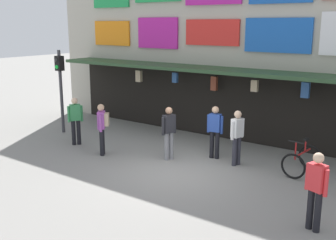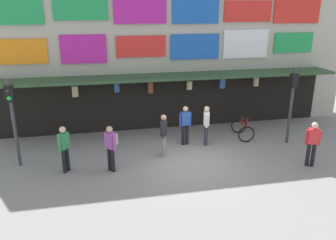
{
  "view_description": "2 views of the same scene",
  "coord_description": "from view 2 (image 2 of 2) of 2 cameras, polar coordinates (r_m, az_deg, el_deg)",
  "views": [
    {
      "loc": [
        6.25,
        -9.16,
        4.18
      ],
      "look_at": [
        -1.07,
        1.01,
        1.2
      ],
      "focal_mm": 43.57,
      "sensor_mm": 36.0,
      "label": 1
    },
    {
      "loc": [
        -3.12,
        -11.0,
        5.5
      ],
      "look_at": [
        -0.65,
        0.92,
        1.41
      ],
      "focal_mm": 35.98,
      "sensor_mm": 36.0,
      "label": 2
    }
  ],
  "objects": [
    {
      "name": "pedestrian_in_red",
      "position": [
        12.14,
        -17.16,
        -4.32
      ],
      "size": [
        0.38,
        0.45,
        1.68
      ],
      "color": "black",
      "rests_on": "ground"
    },
    {
      "name": "shopfront",
      "position": [
        15.95,
        -0.39,
        13.05
      ],
      "size": [
        18.0,
        2.6,
        8.0
      ],
      "color": "#B2AD9E",
      "rests_on": "ground"
    },
    {
      "name": "pedestrian_in_black",
      "position": [
        13.07,
        23.28,
        -3.39
      ],
      "size": [
        0.5,
        0.33,
        1.68
      ],
      "color": "black",
      "rests_on": "ground"
    },
    {
      "name": "pedestrian_in_white",
      "position": [
        11.81,
        -9.65,
        -4.2
      ],
      "size": [
        0.47,
        0.48,
        1.68
      ],
      "color": "black",
      "rests_on": "ground"
    },
    {
      "name": "pedestrian_in_blue",
      "position": [
        13.91,
        2.94,
        -0.55
      ],
      "size": [
        0.52,
        0.27,
        1.68
      ],
      "color": "black",
      "rests_on": "ground"
    },
    {
      "name": "pedestrian_in_purple",
      "position": [
        13.98,
        6.5,
        -0.55
      ],
      "size": [
        0.3,
        0.52,
        1.68
      ],
      "color": "#2D2D38",
      "rests_on": "ground"
    },
    {
      "name": "ground_plane",
      "position": [
        12.69,
        3.73,
        -7.15
      ],
      "size": [
        80.0,
        80.0,
        0.0
      ],
      "primitive_type": "plane",
      "color": "gray"
    },
    {
      "name": "bicycle_parked",
      "position": [
        15.19,
        12.52,
        -1.53
      ],
      "size": [
        0.85,
        1.23,
        1.05
      ],
      "color": "black",
      "rests_on": "ground"
    },
    {
      "name": "pedestrian_in_green",
      "position": [
        12.81,
        -0.75,
        -2.24
      ],
      "size": [
        0.32,
        0.51,
        1.68
      ],
      "color": "gray",
      "rests_on": "ground"
    },
    {
      "name": "traffic_light_far",
      "position": [
        14.67,
        20.3,
        4.17
      ],
      "size": [
        0.29,
        0.33,
        3.2
      ],
      "color": "#38383D",
      "rests_on": "ground"
    },
    {
      "name": "traffic_light_near",
      "position": [
        12.84,
        -24.95,
        1.64
      ],
      "size": [
        0.28,
        0.33,
        3.2
      ],
      "color": "#38383D",
      "rests_on": "ground"
    }
  ]
}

